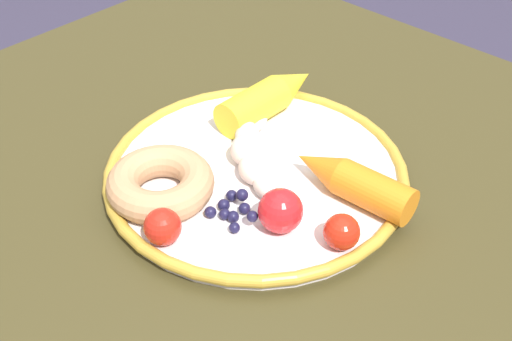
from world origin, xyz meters
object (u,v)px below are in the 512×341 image
at_px(tomato_far, 281,211).
at_px(donut, 160,183).
at_px(carrot_yellow, 270,97).
at_px(plate, 256,173).
at_px(tomato_near, 342,232).
at_px(tomato_mid, 163,227).
at_px(carrot_orange, 351,181).
at_px(banana, 251,152).
at_px(blueberry_pile, 233,209).
at_px(dining_table, 256,284).

bearing_deg(tomato_far, donut, 22.08).
relative_size(carrot_yellow, tomato_far, 3.31).
xyz_separation_m(plate, tomato_far, (-0.07, 0.05, 0.02)).
relative_size(tomato_near, tomato_mid, 0.97).
bearing_deg(carrot_orange, donut, 43.32).
bearing_deg(tomato_mid, banana, -80.94).
bearing_deg(banana, carrot_orange, -166.20).
distance_m(carrot_yellow, tomato_near, 0.22).
height_order(carrot_yellow, tomato_far, same).
distance_m(carrot_yellow, tomato_mid, 0.23).
xyz_separation_m(carrot_orange, tomato_near, (-0.03, 0.06, -0.00)).
bearing_deg(plate, donut, 66.57).
xyz_separation_m(donut, blueberry_pile, (-0.07, -0.03, -0.01)).
bearing_deg(plate, banana, -28.48).
distance_m(blueberry_pile, tomato_near, 0.10).
height_order(carrot_orange, tomato_near, carrot_orange).
distance_m(carrot_orange, tomato_near, 0.07).
xyz_separation_m(carrot_orange, tomato_mid, (0.08, 0.16, -0.00)).
distance_m(banana, tomato_near, 0.14).
xyz_separation_m(carrot_yellow, donut, (-0.02, 0.18, -0.00)).
distance_m(dining_table, tomato_near, 0.16).
distance_m(plate, carrot_orange, 0.10).
bearing_deg(banana, tomato_mid, 99.06).
distance_m(banana, blueberry_pile, 0.08).
distance_m(donut, tomato_near, 0.18).
bearing_deg(dining_table, banana, -42.85).
relative_size(dining_table, tomato_mid, 27.92).
bearing_deg(blueberry_pile, tomato_near, -159.10).
relative_size(plate, tomato_mid, 9.06).
distance_m(carrot_yellow, blueberry_pile, 0.18).
distance_m(dining_table, banana, 0.14).
relative_size(carrot_yellow, tomato_mid, 4.04).
bearing_deg(blueberry_pile, dining_table, -102.76).
bearing_deg(dining_table, carrot_orange, -128.58).
distance_m(dining_table, carrot_yellow, 0.21).
bearing_deg(tomato_far, blueberry_pile, 22.28).
bearing_deg(tomato_far, plate, -32.05).
relative_size(carrot_yellow, donut, 1.33).
xyz_separation_m(banana, tomato_near, (-0.14, 0.03, 0.00)).
bearing_deg(donut, banana, -104.64).
bearing_deg(carrot_yellow, tomato_far, 135.10).
xyz_separation_m(carrot_yellow, tomato_mid, (-0.07, 0.22, -0.00)).
bearing_deg(carrot_orange, dining_table, 51.42).
height_order(plate, blueberry_pile, blueberry_pile).
bearing_deg(blueberry_pile, donut, 21.96).
xyz_separation_m(dining_table, tomato_far, (-0.04, 0.01, 0.13)).
relative_size(blueberry_pile, tomato_far, 1.25).
relative_size(carrot_orange, tomato_mid, 3.75).
bearing_deg(tomato_near, tomato_far, 19.79).
bearing_deg(tomato_near, carrot_orange, -60.18).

